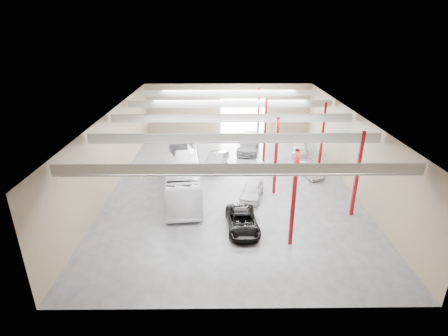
{
  "coord_description": "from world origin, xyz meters",
  "views": [
    {
      "loc": [
        -1.03,
        -30.57,
        14.29
      ],
      "look_at": [
        -0.74,
        -1.37,
        2.2
      ],
      "focal_mm": 28.0,
      "sensor_mm": 36.0,
      "label": 1
    }
  ],
  "objects_px": {
    "coach_bus": "(183,175)",
    "car_right_near": "(309,169)",
    "car_row_c": "(249,144)",
    "car_row_b": "(216,161)",
    "black_sedan": "(242,221)",
    "car_row_a": "(252,190)",
    "car_right_far": "(300,148)"
  },
  "relations": [
    {
      "from": "car_row_b",
      "to": "car_right_near",
      "type": "distance_m",
      "value": 9.64
    },
    {
      "from": "car_row_b",
      "to": "car_row_c",
      "type": "bearing_deg",
      "value": 68.39
    },
    {
      "from": "black_sedan",
      "to": "car_row_a",
      "type": "distance_m",
      "value": 5.33
    },
    {
      "from": "car_right_near",
      "to": "car_right_far",
      "type": "relative_size",
      "value": 0.96
    },
    {
      "from": "car_right_near",
      "to": "coach_bus",
      "type": "bearing_deg",
      "value": -179.48
    },
    {
      "from": "black_sedan",
      "to": "car_row_c",
      "type": "relative_size",
      "value": 0.82
    },
    {
      "from": "coach_bus",
      "to": "car_right_far",
      "type": "height_order",
      "value": "coach_bus"
    },
    {
      "from": "car_row_b",
      "to": "car_right_far",
      "type": "xyz_separation_m",
      "value": [
        9.82,
        4.07,
        -0.08
      ]
    },
    {
      "from": "black_sedan",
      "to": "car_row_b",
      "type": "height_order",
      "value": "car_row_b"
    },
    {
      "from": "car_row_a",
      "to": "car_row_c",
      "type": "distance_m",
      "value": 12.19
    },
    {
      "from": "car_row_c",
      "to": "car_right_far",
      "type": "distance_m",
      "value": 6.08
    },
    {
      "from": "coach_bus",
      "to": "car_right_far",
      "type": "relative_size",
      "value": 2.84
    },
    {
      "from": "car_row_c",
      "to": "car_right_near",
      "type": "height_order",
      "value": "car_row_c"
    },
    {
      "from": "car_row_a",
      "to": "car_row_b",
      "type": "distance_m",
      "value": 7.7
    },
    {
      "from": "black_sedan",
      "to": "car_row_c",
      "type": "xyz_separation_m",
      "value": [
        1.77,
        17.38,
        0.19
      ]
    },
    {
      "from": "car_row_c",
      "to": "car_row_b",
      "type": "bearing_deg",
      "value": -116.27
    },
    {
      "from": "car_row_c",
      "to": "car_right_far",
      "type": "bearing_deg",
      "value": -0.49
    },
    {
      "from": "car_row_c",
      "to": "coach_bus",
      "type": "bearing_deg",
      "value": -111.34
    },
    {
      "from": "car_row_b",
      "to": "coach_bus",
      "type": "bearing_deg",
      "value": -101.81
    },
    {
      "from": "black_sedan",
      "to": "car_row_c",
      "type": "distance_m",
      "value": 17.47
    },
    {
      "from": "car_row_b",
      "to": "car_row_c",
      "type": "distance_m",
      "value": 6.47
    },
    {
      "from": "black_sedan",
      "to": "car_row_b",
      "type": "xyz_separation_m",
      "value": [
        -2.08,
        12.18,
        0.13
      ]
    },
    {
      "from": "car_row_c",
      "to": "car_row_a",
      "type": "bearing_deg",
      "value": -82.6
    },
    {
      "from": "car_row_a",
      "to": "black_sedan",
      "type": "bearing_deg",
      "value": -87.97
    },
    {
      "from": "car_row_a",
      "to": "car_right_far",
      "type": "bearing_deg",
      "value": 73.97
    },
    {
      "from": "black_sedan",
      "to": "car_right_near",
      "type": "xyz_separation_m",
      "value": [
        7.33,
        10.08,
        0.0
      ]
    },
    {
      "from": "car_right_far",
      "to": "black_sedan",
      "type": "bearing_deg",
      "value": -100.18
    },
    {
      "from": "coach_bus",
      "to": "car_right_near",
      "type": "bearing_deg",
      "value": 10.49
    },
    {
      "from": "black_sedan",
      "to": "car_row_b",
      "type": "relative_size",
      "value": 1.0
    },
    {
      "from": "car_row_a",
      "to": "car_row_b",
      "type": "xyz_separation_m",
      "value": [
        -3.25,
        6.98,
        0.09
      ]
    },
    {
      "from": "coach_bus",
      "to": "black_sedan",
      "type": "distance_m",
      "value": 8.14
    },
    {
      "from": "black_sedan",
      "to": "car_row_a",
      "type": "height_order",
      "value": "car_row_a"
    }
  ]
}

